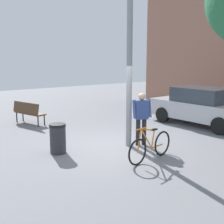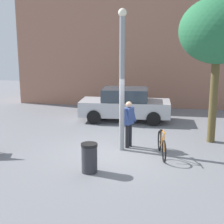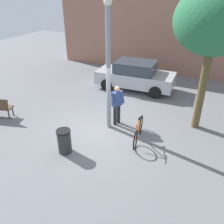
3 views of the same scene
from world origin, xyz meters
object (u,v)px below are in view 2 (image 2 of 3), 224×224
object	(u,v)px
person_by_lamppost	(129,121)
lamppost	(122,77)
bicycle_orange	(162,145)
plaza_tree	(218,32)
trash_bin	(89,158)
parked_car_silver	(125,105)

from	to	relation	value
person_by_lamppost	lamppost	bearing A→B (deg)	-121.13
bicycle_orange	person_by_lamppost	bearing A→B (deg)	148.02
plaza_tree	trash_bin	world-z (taller)	plaza_tree
lamppost	bicycle_orange	bearing A→B (deg)	-16.04
lamppost	trash_bin	world-z (taller)	lamppost
lamppost	person_by_lamppost	xyz separation A→B (m)	(0.21, 0.34, -1.61)
lamppost	bicycle_orange	world-z (taller)	lamppost
trash_bin	bicycle_orange	bearing A→B (deg)	40.37
lamppost	person_by_lamppost	size ratio (longest dim) A/B	2.86
plaza_tree	person_by_lamppost	bearing A→B (deg)	-158.93
person_by_lamppost	trash_bin	size ratio (longest dim) A/B	1.91
parked_car_silver	trash_bin	bearing A→B (deg)	-91.73
parked_car_silver	lamppost	bearing A→B (deg)	-84.00
bicycle_orange	trash_bin	distance (m)	2.68
lamppost	plaza_tree	xyz separation A→B (m)	(3.20, 1.50, 1.48)
lamppost	plaza_tree	world-z (taller)	plaza_tree
person_by_lamppost	plaza_tree	size ratio (longest dim) A/B	0.32
lamppost	bicycle_orange	size ratio (longest dim) A/B	2.66
lamppost	parked_car_silver	world-z (taller)	lamppost
person_by_lamppost	plaza_tree	bearing A→B (deg)	21.07
bicycle_orange	parked_car_silver	xyz separation A→B (m)	(-1.85, 4.65, 0.39)
person_by_lamppost	parked_car_silver	size ratio (longest dim) A/B	0.39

